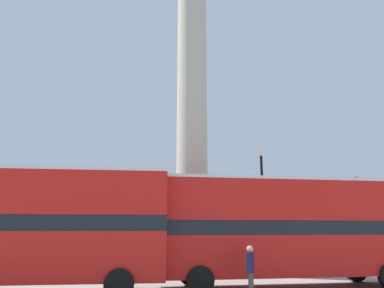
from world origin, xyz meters
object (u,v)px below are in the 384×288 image
street_lamp (263,203)px  pedestrian_near_lamp (251,269)px  bus_a (23,224)px  monument_column (192,150)px  equestrian_statue (362,238)px  bus_b (284,227)px

street_lamp → pedestrian_near_lamp: bearing=-114.8°
bus_a → pedestrian_near_lamp: (7.90, -2.12, -1.47)m
monument_column → street_lamp: bearing=-25.9°
equestrian_statue → pedestrian_near_lamp: bearing=-120.7°
bus_a → street_lamp: bearing=25.9°
street_lamp → equestrian_statue: bearing=29.3°
street_lamp → bus_a: bearing=-157.6°
monument_column → pedestrian_near_lamp: monument_column is taller
equestrian_statue → bus_a: bearing=-139.1°
monument_column → street_lamp: 5.10m
monument_column → bus_b: size_ratio=1.88×
equestrian_statue → pedestrian_near_lamp: equestrian_statue is taller
street_lamp → pedestrian_near_lamp: (-3.07, -6.65, -2.69)m
monument_column → pedestrian_near_lamp: size_ratio=11.75×
monument_column → pedestrian_near_lamp: bearing=-86.5°
bus_b → equestrian_statue: (9.90, 9.53, -0.66)m
bus_a → street_lamp: street_lamp is taller
monument_column → bus_b: monument_column is taller
bus_a → monument_column: bearing=43.7°
bus_a → pedestrian_near_lamp: bus_a is taller
monument_column → bus_a: size_ratio=1.94×
monument_column → equestrian_statue: 14.08m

